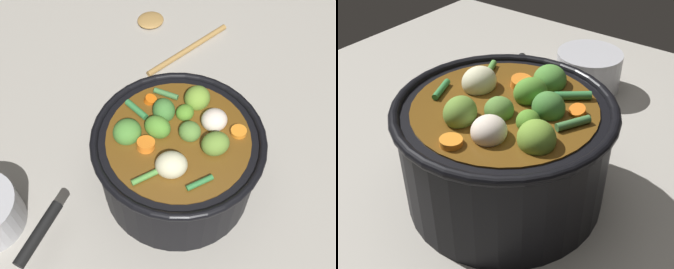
% 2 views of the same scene
% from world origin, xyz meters
% --- Properties ---
extents(ground_plane, '(1.10, 1.10, 0.00)m').
position_xyz_m(ground_plane, '(0.00, 0.00, 0.00)').
color(ground_plane, '#9E998E').
extents(cooking_pot, '(0.26, 0.26, 0.16)m').
position_xyz_m(cooking_pot, '(0.00, 0.00, 0.07)').
color(cooking_pot, black).
rests_on(cooking_pot, ground_plane).
extents(wooden_spoon, '(0.22, 0.21, 0.01)m').
position_xyz_m(wooden_spoon, '(0.38, -0.01, 0.01)').
color(wooden_spoon, '#9E763F').
rests_on(wooden_spoon, ground_plane).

